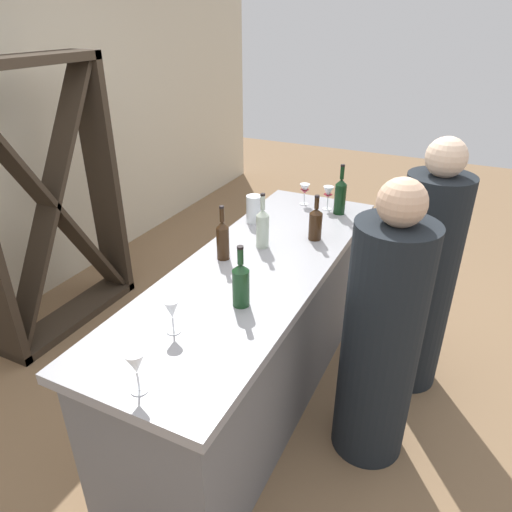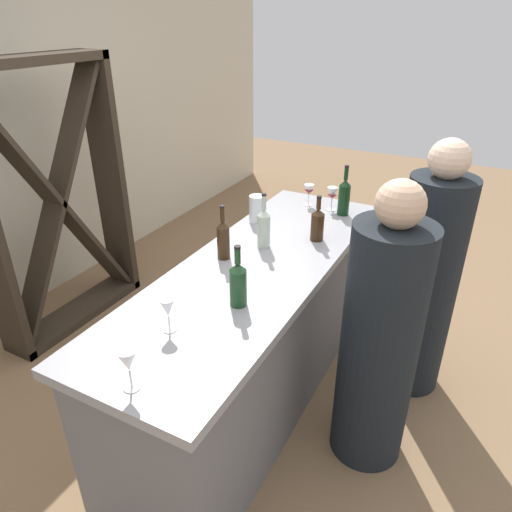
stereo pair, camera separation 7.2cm
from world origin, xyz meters
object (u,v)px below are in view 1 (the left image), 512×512
object	(u,v)px
wine_glass_near_left	(328,193)
wine_glass_near_right	(172,310)
wine_bottle_center_clear_pale	(263,227)
wine_bottle_second_right_amber_brown	(316,223)
wine_bottle_second_left_amber_brown	(223,239)
wine_glass_far_left	(305,190)
wine_bottle_rightmost_dark_green	(340,195)
wine_glass_near_center	(136,364)
person_center_guest	(423,280)
person_left_guest	(381,340)
water_pitcher	(254,209)
wine_bottle_leftmost_olive_green	(241,283)
wine_rack	(49,205)

from	to	relation	value
wine_glass_near_left	wine_glass_near_right	distance (m)	1.64
wine_bottle_center_clear_pale	wine_bottle_second_right_amber_brown	bearing A→B (deg)	-45.80
wine_bottle_second_left_amber_brown	wine_glass_far_left	size ratio (longest dim) A/B	2.06
wine_bottle_second_right_amber_brown	wine_bottle_rightmost_dark_green	bearing A→B (deg)	-1.54
wine_bottle_center_clear_pale	wine_glass_near_center	size ratio (longest dim) A/B	1.89
wine_bottle_rightmost_dark_green	person_center_guest	world-z (taller)	person_center_guest
wine_bottle_second_left_amber_brown	wine_bottle_center_clear_pale	size ratio (longest dim) A/B	0.95
wine_glass_near_left	wine_bottle_second_left_amber_brown	bearing A→B (deg)	163.15
wine_bottle_rightmost_dark_green	person_left_guest	xyz separation A→B (m)	(-0.96, -0.53, -0.35)
wine_bottle_center_clear_pale	wine_bottle_rightmost_dark_green	bearing A→B (deg)	-20.10
wine_bottle_second_left_amber_brown	person_center_guest	size ratio (longest dim) A/B	0.20
wine_bottle_second_left_amber_brown	wine_bottle_center_clear_pale	xyz separation A→B (m)	(0.23, -0.13, 0.01)
wine_bottle_second_right_amber_brown	wine_glass_near_right	bearing A→B (deg)	168.49
wine_glass_near_right	water_pitcher	world-z (taller)	water_pitcher
wine_bottle_leftmost_olive_green	wine_bottle_second_right_amber_brown	size ratio (longest dim) A/B	1.10
wine_glass_near_center	wine_glass_far_left	bearing A→B (deg)	3.47
wine_rack	wine_bottle_leftmost_olive_green	distance (m)	1.83
wine_bottle_leftmost_olive_green	wine_bottle_rightmost_dark_green	distance (m)	1.28
wine_glass_near_right	wine_rack	bearing A→B (deg)	63.38
wine_glass_near_left	person_left_guest	bearing A→B (deg)	-148.03
wine_glass_near_center	wine_glass_far_left	size ratio (longest dim) A/B	1.15
wine_rack	wine_bottle_center_clear_pale	bearing A→B (deg)	-86.12
wine_bottle_center_clear_pale	water_pitcher	world-z (taller)	wine_bottle_center_clear_pale
wine_bottle_center_clear_pale	wine_glass_near_right	xyz separation A→B (m)	(-0.91, -0.01, -0.02)
wine_rack	wine_glass_near_right	bearing A→B (deg)	-116.62
wine_bottle_leftmost_olive_green	wine_bottle_center_clear_pale	world-z (taller)	wine_bottle_center_clear_pale
wine_glass_near_center	wine_glass_near_left	bearing A→B (deg)	-1.63
wine_bottle_second_left_amber_brown	wine_bottle_second_right_amber_brown	bearing A→B (deg)	-38.96
wine_bottle_second_right_amber_brown	person_left_guest	distance (m)	0.82
wine_bottle_center_clear_pale	wine_glass_near_left	bearing A→B (deg)	-12.11
water_pitcher	wine_glass_far_left	bearing A→B (deg)	-22.48
wine_bottle_rightmost_dark_green	water_pitcher	world-z (taller)	wine_bottle_rightmost_dark_green
wine_bottle_second_right_amber_brown	person_left_guest	world-z (taller)	person_left_guest
wine_glass_near_right	person_center_guest	bearing A→B (deg)	-34.25
wine_bottle_rightmost_dark_green	wine_glass_near_center	bearing A→B (deg)	175.53
wine_bottle_rightmost_dark_green	wine_glass_far_left	world-z (taller)	wine_bottle_rightmost_dark_green
person_left_guest	wine_glass_near_center	bearing A→B (deg)	33.77
wine_rack	person_center_guest	world-z (taller)	wine_rack
wine_bottle_leftmost_olive_green	person_center_guest	size ratio (longest dim) A/B	0.19
wine_bottle_center_clear_pale	person_left_guest	xyz separation A→B (m)	(-0.28, -0.78, -0.35)
wine_bottle_center_clear_pale	wine_bottle_second_left_amber_brown	bearing A→B (deg)	149.71
person_center_guest	wine_bottle_second_left_amber_brown	bearing A→B (deg)	33.30
wine_bottle_rightmost_dark_green	wine_glass_near_right	bearing A→B (deg)	171.29
wine_bottle_second_right_amber_brown	wine_glass_near_center	size ratio (longest dim) A/B	1.60
wine_bottle_second_left_amber_brown	wine_glass_near_left	size ratio (longest dim) A/B	1.89
wine_bottle_leftmost_olive_green	wine_glass_far_left	distance (m)	1.35
wine_bottle_rightmost_dark_green	wine_bottle_second_right_amber_brown	bearing A→B (deg)	178.46
person_left_guest	wine_bottle_center_clear_pale	bearing A→B (deg)	-40.95
wine_glass_near_left	wine_glass_far_left	size ratio (longest dim) A/B	1.09
wine_bottle_second_left_amber_brown	wine_glass_near_center	world-z (taller)	wine_bottle_second_left_amber_brown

